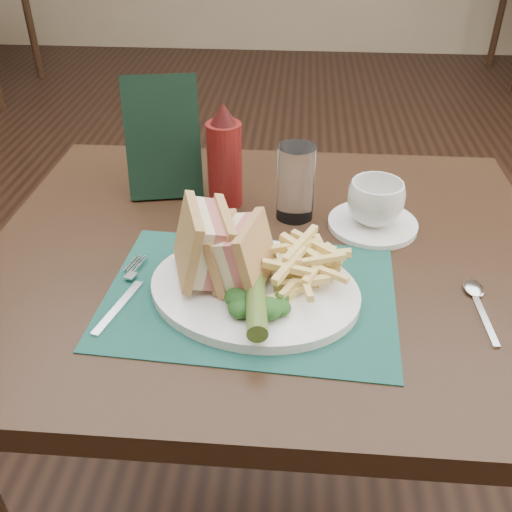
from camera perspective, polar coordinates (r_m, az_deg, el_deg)
The scene contains 17 objects.
floor at distance 1.78m, azimuth 1.94°, elevation -10.41°, with size 7.00×7.00×0.00m, color black.
wall_back at distance 4.92m, azimuth 4.15°, elevation 19.79°, with size 6.00×6.00×0.00m, color tan.
table_main at distance 1.16m, azimuth 1.01°, elevation -14.78°, with size 0.90×0.75×0.75m, color black, non-canonical shape.
placemat at distance 0.81m, azimuth -0.57°, elevation -3.92°, with size 0.41×0.29×0.00m, color #16483F.
plate at distance 0.81m, azimuth -0.17°, elevation -3.39°, with size 0.30×0.24×0.01m, color white, non-canonical shape.
sandwich_half_a at distance 0.79m, azimuth -6.79°, elevation 1.14°, with size 0.06×0.11×0.10m, color tan, non-canonical shape.
sandwich_half_b at distance 0.79m, azimuth -2.90°, elevation 0.57°, with size 0.06×0.10×0.09m, color tan, non-canonical shape.
kale_garnish at distance 0.75m, azimuth -0.10°, elevation -4.63°, with size 0.11×0.08×0.03m, color #173E16, non-canonical shape.
pickle_spear at distance 0.74m, azimuth 0.02°, elevation -4.84°, with size 0.03×0.03×0.12m, color #436024.
fries_pile at distance 0.80m, azimuth 4.83°, elevation -0.57°, with size 0.18×0.20×0.06m, color #F2D479, non-canonical shape.
fork at distance 0.83m, azimuth -13.09°, elevation -3.47°, with size 0.03×0.17×0.01m, color silver, non-canonical shape.
spoon at distance 0.84m, azimuth 21.62°, elevation -4.80°, with size 0.03×0.15×0.01m, color silver, non-canonical shape.
saucer at distance 0.98m, azimuth 11.57°, elevation 3.15°, with size 0.15×0.15×0.01m, color white.
coffee_cup at distance 0.96m, azimuth 11.86°, elevation 5.27°, with size 0.09×0.09×0.07m, color white.
drinking_glass at distance 0.97m, azimuth 3.99°, elevation 7.33°, with size 0.06×0.06×0.13m, color white.
ketchup_bottle at distance 1.00m, azimuth -3.17°, elevation 10.03°, with size 0.06×0.06×0.19m, color #601110, non-canonical shape.
check_presenter at distance 1.05m, azimuth -9.29°, elevation 11.57°, with size 0.13×0.01×0.22m, color black.
Camera 1 is at (0.04, -1.25, 1.26)m, focal length 40.00 mm.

